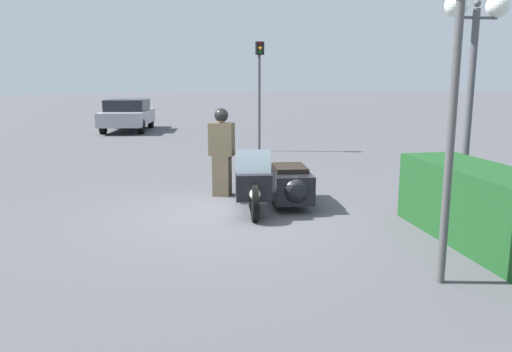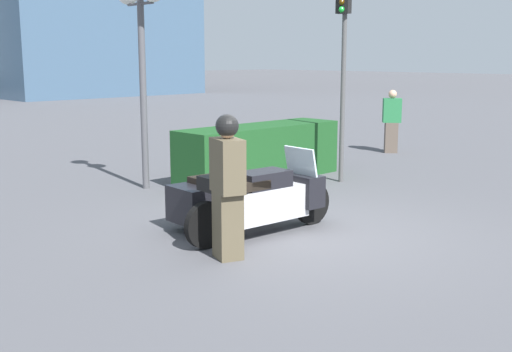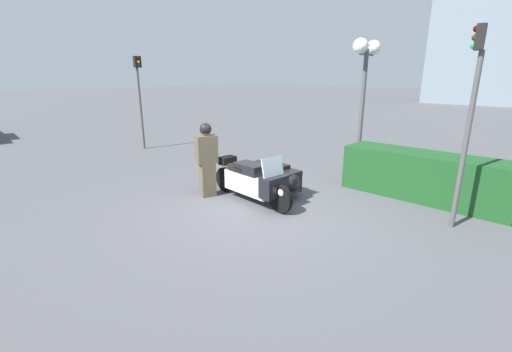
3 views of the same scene
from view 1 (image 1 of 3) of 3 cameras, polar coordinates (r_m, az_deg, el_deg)
name	(u,v)px [view 1 (image 1 of 3)]	position (r m, az deg, el deg)	size (l,w,h in m)	color
ground_plane	(236,215)	(8.53, -2.30, -4.47)	(160.00, 160.00, 0.00)	#4C4C51
police_motorcycle	(273,182)	(8.97, 1.93, -0.73)	(2.48, 1.49, 1.14)	black
officer_rider	(222,150)	(9.81, -3.94, 2.98)	(0.43, 0.54, 1.73)	brown
hedge_bush_curbside	(492,211)	(7.44, 25.35, -3.59)	(3.60, 0.97, 1.07)	#19471E
twin_lamp_post	(475,37)	(9.47, 23.72, 14.32)	(0.39, 1.14, 3.68)	#4C4C51
traffic_light_near	(453,74)	(5.76, 21.64, 10.80)	(0.22, 0.28, 3.55)	#4C4C4C
traffic_light_far	(259,80)	(15.99, 0.40, 10.89)	(0.23, 0.27, 3.44)	#4C4C4C
parked_car_background	(128,114)	(23.39, -14.44, 6.86)	(4.54, 2.27, 1.41)	#9E9EA3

